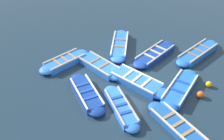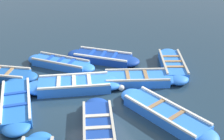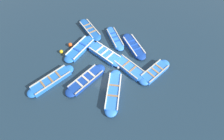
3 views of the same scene
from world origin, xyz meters
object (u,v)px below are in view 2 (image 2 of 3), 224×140
at_px(boat_inner_gap, 103,58).
at_px(boat_outer_left, 16,103).
at_px(boat_end_of_row, 173,65).
at_px(boat_near_quay, 74,85).
at_px(boat_mid_row, 165,114).
at_px(buoy_orange_near, 121,88).
at_px(boat_broadside, 99,132).
at_px(boat_alongside, 61,63).
at_px(boat_outer_right, 137,79).

xyz_separation_m(boat_inner_gap, boat_outer_left, (4.33, 1.90, -0.00)).
distance_m(boat_end_of_row, boat_near_quay, 4.43).
height_order(boat_mid_row, buoy_orange_near, boat_mid_row).
relative_size(boat_broadside, boat_inner_gap, 1.27).
bearing_deg(boat_alongside, boat_outer_left, 42.78).
bearing_deg(boat_inner_gap, boat_alongside, -10.39).
bearing_deg(boat_broadside, boat_inner_gap, -117.71).
relative_size(boat_mid_row, boat_alongside, 1.37).
bearing_deg(boat_alongside, boat_outer_right, 128.65).
bearing_deg(boat_inner_gap, boat_near_quay, 39.75).
height_order(boat_end_of_row, buoy_orange_near, boat_end_of_row).
distance_m(boat_mid_row, boat_alongside, 5.54).
xyz_separation_m(boat_alongside, boat_end_of_row, (-4.22, 2.46, 0.02)).
distance_m(boat_outer_right, buoy_orange_near, 0.86).
relative_size(boat_end_of_row, boat_near_quay, 0.86).
bearing_deg(boat_outer_right, buoy_orange_near, 15.89).
xyz_separation_m(boat_outer_right, boat_near_quay, (2.39, -0.68, 0.02)).
bearing_deg(boat_outer_right, boat_outer_left, -6.30).
relative_size(boat_broadside, buoy_orange_near, 15.67).
height_order(boat_broadside, boat_outer_right, boat_outer_right).
distance_m(boat_end_of_row, boat_inner_gap, 3.14).
bearing_deg(boat_inner_gap, boat_end_of_row, 137.77).
distance_m(boat_near_quay, buoy_orange_near, 1.81).
height_order(boat_mid_row, boat_inner_gap, boat_mid_row).
relative_size(boat_end_of_row, boat_outer_right, 0.93).
distance_m(boat_alongside, boat_outer_left, 3.31).
relative_size(boat_end_of_row, buoy_orange_near, 13.52).
height_order(boat_outer_right, boat_near_quay, boat_near_quay).
bearing_deg(boat_broadside, boat_alongside, -96.28).
height_order(boat_end_of_row, boat_outer_right, boat_end_of_row).
xyz_separation_m(boat_alongside, boat_outer_right, (-2.21, 2.76, 0.01)).
distance_m(boat_broadside, boat_mid_row, 2.34).
xyz_separation_m(boat_broadside, boat_outer_right, (-2.76, -2.26, 0.01)).
height_order(boat_outer_left, buoy_orange_near, boat_outer_left).
height_order(boat_alongside, boat_end_of_row, boat_end_of_row).
bearing_deg(boat_near_quay, boat_outer_right, 164.20).
height_order(boat_alongside, boat_inner_gap, boat_inner_gap).
bearing_deg(boat_outer_right, boat_inner_gap, -82.76).
bearing_deg(boat_near_quay, boat_outer_left, 4.21).
bearing_deg(boat_alongside, boat_broadside, 83.72).
bearing_deg(boat_mid_row, buoy_orange_near, -79.85).
xyz_separation_m(boat_outer_right, boat_inner_gap, (0.31, -2.41, -0.00)).
relative_size(boat_alongside, boat_near_quay, 0.77).
height_order(boat_near_quay, buoy_orange_near, boat_near_quay).
bearing_deg(boat_inner_gap, boat_outer_right, 97.24).
xyz_separation_m(boat_inner_gap, buoy_orange_near, (0.52, 2.65, -0.05)).
distance_m(boat_broadside, boat_near_quay, 2.96).
height_order(boat_outer_right, boat_inner_gap, boat_outer_right).
relative_size(boat_alongside, boat_outer_right, 0.83).
xyz_separation_m(boat_mid_row, boat_end_of_row, (-2.44, -2.79, 0.00)).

